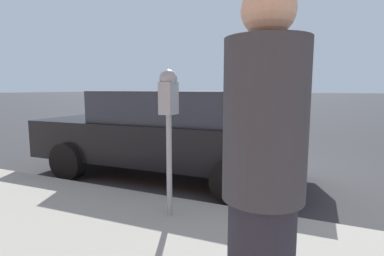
% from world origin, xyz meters
% --- Properties ---
extents(ground_plane, '(220.00, 220.00, 0.00)m').
position_xyz_m(ground_plane, '(0.00, 0.00, 0.00)').
color(ground_plane, '#333335').
extents(parking_meter, '(0.21, 0.19, 1.58)m').
position_xyz_m(parking_meter, '(-2.70, 0.41, 1.38)').
color(parking_meter, gray).
rests_on(parking_meter, sidewalk).
extents(car_black, '(2.05, 4.73, 1.52)m').
position_xyz_m(car_black, '(-0.85, 1.39, 0.80)').
color(car_black, black).
rests_on(car_black, ground_plane).
extents(pedestrian, '(0.38, 0.38, 1.84)m').
position_xyz_m(pedestrian, '(-4.12, -0.85, 1.10)').
color(pedestrian, '#23232D').
rests_on(pedestrian, sidewalk).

